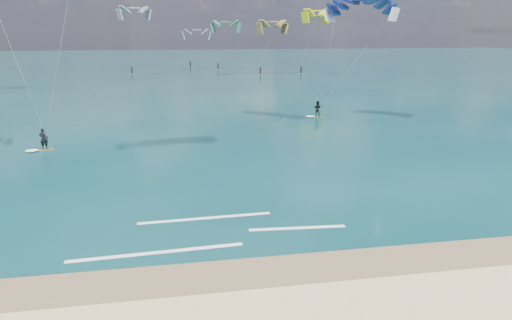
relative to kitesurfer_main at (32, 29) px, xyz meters
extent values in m
plane|color=tan|center=(7.69, 20.43, -8.52)|extent=(320.00, 320.00, 0.00)
cube|color=brown|center=(7.69, -16.57, -8.52)|extent=(320.00, 2.40, 0.01)
cube|color=#093136|center=(7.69, 84.43, -8.50)|extent=(320.00, 200.00, 0.04)
cube|color=gold|center=(-1.06, 3.20, -8.45)|extent=(1.26, 0.69, 0.05)
imported|color=black|center=(-1.06, 3.20, -7.64)|extent=(0.59, 0.39, 1.60)
cylinder|color=black|center=(-0.79, 2.94, -7.41)|extent=(0.48, 0.17, 0.04)
cube|color=gold|center=(22.59, 12.83, -8.45)|extent=(1.25, 0.57, 0.05)
imported|color=black|center=(22.59, 12.83, -7.67)|extent=(0.93, 0.88, 1.53)
cylinder|color=black|center=(22.85, 12.57, -7.41)|extent=(0.49, 0.12, 0.04)
cube|color=white|center=(7.55, -14.57, -8.47)|extent=(6.84, 0.61, 0.01)
cube|color=white|center=(13.59, -13.27, -8.47)|extent=(4.31, 0.55, 0.01)
cube|color=white|center=(9.65, -11.47, -8.47)|extent=(6.17, 0.46, 0.01)
camera|label=1|loc=(8.61, -31.21, -0.08)|focal=32.00mm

